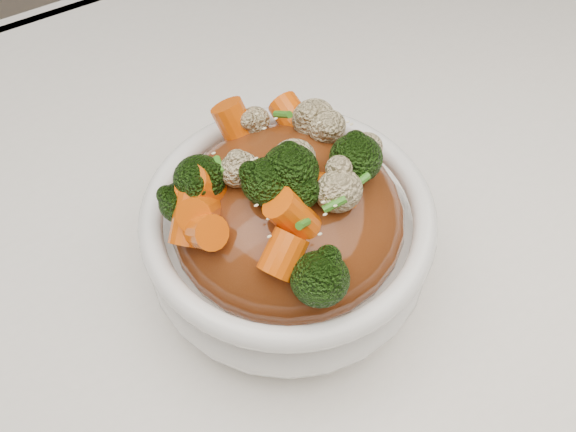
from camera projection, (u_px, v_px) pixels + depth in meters
tablecloth at (276, 312)px, 0.49m from camera, size 1.20×0.80×0.04m
bowl at (288, 241)px, 0.46m from camera, size 0.21×0.21×0.08m
sauce_base at (288, 218)px, 0.44m from camera, size 0.16×0.16×0.08m
carrots at (288, 163)px, 0.39m from camera, size 0.16×0.16×0.04m
broccoli at (288, 164)px, 0.40m from camera, size 0.16×0.16×0.04m
cauliflower at (288, 166)px, 0.40m from camera, size 0.16×0.16×0.03m
scallions at (288, 162)px, 0.39m from camera, size 0.12×0.12×0.02m
sesame_seeds at (288, 162)px, 0.39m from camera, size 0.15×0.15×0.01m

